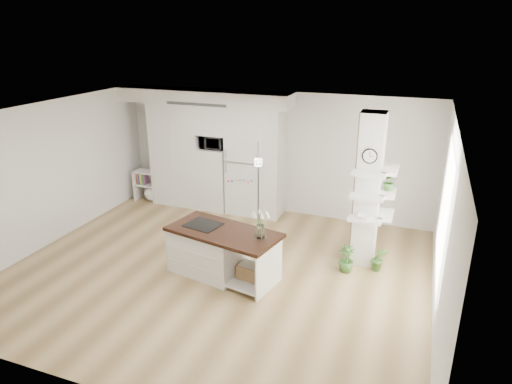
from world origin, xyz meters
TOP-DOWN VIEW (x-y plane):
  - floor at (0.00, 0.00)m, footprint 7.00×6.00m
  - room at (0.00, 0.00)m, footprint 7.04×6.04m
  - cabinet_wall at (-1.45, 2.67)m, footprint 4.00×0.71m
  - refrigerator at (-0.53, 2.68)m, footprint 0.78×0.69m
  - column at (2.38, 1.13)m, footprint 0.69×0.90m
  - window at (3.48, 0.30)m, footprint 0.00×2.40m
  - pendant_light at (1.70, 0.15)m, footprint 0.12×0.12m
  - kitchen_island at (-0.01, -0.07)m, footprint 2.00×1.24m
  - bookshelf at (-2.97, 2.50)m, footprint 0.64×0.38m
  - floor_plant_a at (2.60, 0.97)m, footprint 0.26×0.21m
  - floor_plant_b at (2.08, 0.75)m, footprint 0.34×0.34m
  - microwave at (-1.27, 2.62)m, footprint 0.54×0.37m
  - shelf_plant at (2.63, 1.30)m, footprint 0.27×0.23m
  - decor_bowl at (2.30, 0.90)m, footprint 0.22×0.22m

SIDE VIEW (x-z plane):
  - floor at x=0.00m, z-range -0.01..0.01m
  - floor_plant_a at x=2.60m, z-range 0.00..0.46m
  - floor_plant_b at x=2.08m, z-range 0.00..0.48m
  - bookshelf at x=-2.97m, z-range -0.05..0.69m
  - kitchen_island at x=-0.01m, z-range -0.26..1.15m
  - refrigerator at x=-0.53m, z-range 0.00..1.75m
  - decor_bowl at x=2.30m, z-range 0.98..1.03m
  - column at x=2.38m, z-range 0.00..2.70m
  - window at x=3.48m, z-range 0.30..2.70m
  - cabinet_wall at x=-1.45m, z-range 0.16..2.86m
  - shelf_plant at x=2.63m, z-range 1.38..1.67m
  - microwave at x=-1.27m, z-range 1.42..1.72m
  - room at x=0.00m, z-range 0.50..3.22m
  - pendant_light at x=1.70m, z-range 2.07..2.17m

